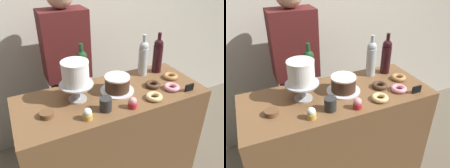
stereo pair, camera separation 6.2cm
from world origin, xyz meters
The scene contains 19 objects.
back_wall centered at (0.00, 0.85, 1.30)m, with size 6.00×0.05×2.60m.
display_counter centered at (0.00, 0.00, 0.45)m, with size 1.31×0.54×0.91m.
cake_stand_pedestal centered at (-0.23, 0.04, 0.99)m, with size 0.22×0.22×0.12m.
white_layer_cake centered at (-0.23, 0.04, 1.10)m, with size 0.17×0.17×0.15m.
silver_serving_platter centered at (0.05, 0.02, 0.91)m, with size 0.24×0.24×0.01m.
chocolate_round_cake centered at (0.05, 0.02, 0.97)m, with size 0.17×0.17×0.11m.
wine_bottle_clear centered at (0.35, 0.17, 1.05)m, with size 0.08×0.08×0.33m.
wine_bottle_dark_red centered at (0.48, 0.16, 1.05)m, with size 0.08×0.08×0.33m.
wine_bottle_green centered at (-0.14, 0.19, 1.05)m, with size 0.08×0.08×0.33m.
cupcake_vanilla centered at (-0.25, -0.18, 0.94)m, with size 0.06×0.06×0.07m.
cupcake_strawberry centered at (0.05, -0.20, 0.94)m, with size 0.06×0.06×0.07m.
donut_maple centered at (0.51, 0.01, 0.92)m, with size 0.11×0.11×0.03m.
donut_pink centered at (0.41, -0.13, 0.92)m, with size 0.11×0.11×0.03m.
donut_glazed centered at (0.23, -0.18, 0.92)m, with size 0.11×0.11×0.03m.
donut_chocolate centered at (0.31, -0.04, 0.92)m, with size 0.11×0.11×0.03m.
cookie_stack centered at (-0.46, -0.06, 0.92)m, with size 0.08×0.08×0.03m.
price_sign_chalkboard centered at (0.51, -0.20, 0.93)m, with size 0.07×0.01×0.05m.
coffee_cup_ceramic centered at (-0.12, -0.15, 0.95)m, with size 0.08×0.08×0.08m.
barista_figure centered at (-0.17, 0.51, 0.84)m, with size 0.36×0.22×1.60m.
Camera 1 is at (-0.58, -1.18, 1.73)m, focal length 36.20 mm.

